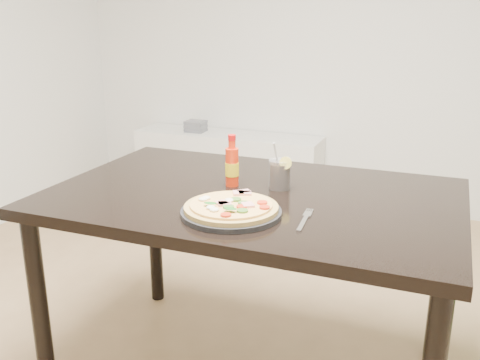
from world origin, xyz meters
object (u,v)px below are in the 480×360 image
at_px(dining_table, 253,215).
at_px(pizza, 231,207).
at_px(plate, 231,212).
at_px(media_console, 228,166).
at_px(hot_sauce_bottle, 232,166).
at_px(cola_cup, 280,175).
at_px(fork, 305,219).

bearing_deg(dining_table, pizza, -86.59).
xyz_separation_m(plate, media_console, (-0.92, 2.15, -0.51)).
bearing_deg(hot_sauce_bottle, cola_cup, 10.59).
xyz_separation_m(dining_table, plate, (0.01, -0.23, 0.09)).
height_order(hot_sauce_bottle, cola_cup, hot_sauce_bottle).
relative_size(plate, hot_sauce_bottle, 1.67).
height_order(plate, hot_sauce_bottle, hot_sauce_bottle).
bearing_deg(media_console, fork, -61.40).
xyz_separation_m(plate, pizza, (-0.00, 0.00, 0.02)).
xyz_separation_m(plate, cola_cup, (0.06, 0.31, 0.04)).
distance_m(dining_table, pizza, 0.25).
relative_size(plate, pizza, 1.07).
height_order(hot_sauce_bottle, fork, hot_sauce_bottle).
distance_m(hot_sauce_bottle, media_console, 2.12).
bearing_deg(plate, hot_sauce_bottle, 111.89).
bearing_deg(dining_table, fork, -37.86).
bearing_deg(media_console, pizza, -66.72).
bearing_deg(plate, media_console, 113.28).
bearing_deg(hot_sauce_bottle, fork, -34.73).
bearing_deg(hot_sauce_bottle, media_console, 113.48).
bearing_deg(media_console, plate, -66.72).
height_order(dining_table, fork, fork).
xyz_separation_m(pizza, hot_sauce_bottle, (-0.11, 0.28, 0.05)).
xyz_separation_m(hot_sauce_bottle, fork, (0.33, -0.23, -0.07)).
relative_size(hot_sauce_bottle, fork, 0.99).
bearing_deg(pizza, plate, -11.22).
bearing_deg(plate, dining_table, 93.44).
xyz_separation_m(hot_sauce_bottle, cola_cup, (0.17, 0.03, -0.02)).
distance_m(dining_table, plate, 0.25).
bearing_deg(cola_cup, hot_sauce_bottle, -169.41).
bearing_deg(cola_cup, media_console, 118.11).
xyz_separation_m(dining_table, pizza, (0.01, -0.23, 0.11)).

